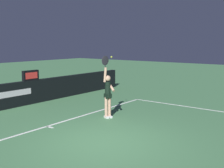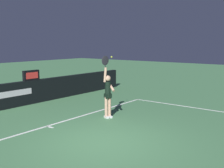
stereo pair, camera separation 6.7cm
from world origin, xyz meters
The scene contains 5 objects.
ground_plane centered at (0.00, 0.00, 0.00)m, with size 60.00×60.00×0.00m, color #457A4D.
court_lines centered at (0.00, -0.53, 0.00)m, with size 11.19×5.99×0.00m.
speed_display centered at (1.82, 5.68, 1.29)m, with size 0.80×0.16×0.46m.
tennis_player centered at (2.06, 1.47, 0.94)m, with size 0.45×0.46×2.29m.
tennis_ball centered at (2.39, 1.55, 2.21)m, with size 0.06×0.06×0.06m.
Camera 1 is at (-5.71, -4.70, 2.74)m, focal length 44.48 mm.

